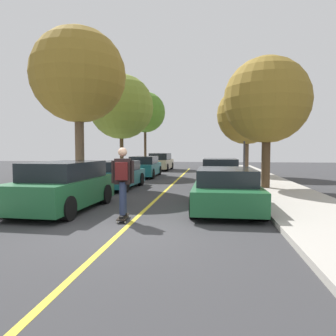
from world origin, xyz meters
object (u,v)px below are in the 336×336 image
object	(u,v)px
parked_car_left_near	(117,175)
parked_car_right_nearest	(226,189)
parked_car_left_far	(144,167)
street_tree_left_nearest	(78,76)
street_tree_left_near	(121,107)
street_tree_left_far	(145,112)
parked_car_left_farthest	(160,162)
street_tree_right_near	(247,115)
parked_car_right_near	(220,174)
skateboard	(123,217)
skateboarder	(123,178)
streetlamp	(245,126)
street_tree_right_nearest	(267,100)
parked_car_left_nearest	(64,186)

from	to	relation	value
parked_car_left_near	parked_car_right_nearest	xyz separation A→B (m)	(4.81, -4.67, -0.02)
parked_car_left_far	street_tree_left_nearest	bearing A→B (deg)	-108.25
street_tree_left_near	street_tree_left_far	size ratio (longest dim) A/B	0.96
parked_car_left_farthest	street_tree_right_near	world-z (taller)	street_tree_right_near
parked_car_left_farthest	parked_car_right_near	bearing A→B (deg)	-68.71
parked_car_right_nearest	street_tree_left_near	size ratio (longest dim) A/B	0.61
parked_car_left_near	street_tree_right_near	distance (m)	10.77
parked_car_left_farthest	parked_car_left_far	bearing A→B (deg)	-90.00
skateboard	skateboarder	world-z (taller)	skateboarder
streetlamp	skateboarder	size ratio (longest dim) A/B	3.22
parked_car_right_nearest	skateboarder	distance (m)	3.32
street_tree_left_far	street_tree_right_near	bearing A→B (deg)	-44.53
street_tree_left_far	streetlamp	size ratio (longest dim) A/B	1.29
street_tree_left_nearest	streetlamp	bearing A→B (deg)	37.34
skateboarder	street_tree_left_far	bearing A→B (deg)	100.21
street_tree_right_near	skateboard	distance (m)	15.43
street_tree_right_nearest	skateboarder	xyz separation A→B (m)	(-4.64, -6.59, -2.85)
parked_car_left_near	parked_car_left_farthest	bearing A→B (deg)	90.00
parked_car_left_farthest	skateboarder	size ratio (longest dim) A/B	2.46
parked_car_left_far	street_tree_right_near	world-z (taller)	street_tree_right_near
parked_car_left_near	street_tree_left_far	size ratio (longest dim) A/B	0.56
parked_car_left_nearest	parked_car_left_farthest	world-z (taller)	parked_car_left_farthest
street_tree_left_near	street_tree_right_near	bearing A→B (deg)	-1.30
parked_car_left_near	parked_car_right_near	world-z (taller)	parked_car_right_near
parked_car_left_far	street_tree_left_nearest	xyz separation A→B (m)	(-1.96, -5.94, 4.69)
parked_car_left_farthest	parked_car_right_near	distance (m)	13.26
parked_car_right_near	street_tree_left_nearest	distance (m)	8.25
parked_car_right_nearest	skateboarder	xyz separation A→B (m)	(-2.68, -1.90, 0.48)
parked_car_left_far	skateboarder	size ratio (longest dim) A/B	2.64
street_tree_left_far	street_tree_left_near	bearing A→B (deg)	-90.00
parked_car_left_near	street_tree_right_nearest	distance (m)	7.54
parked_car_left_farthest	street_tree_left_far	world-z (taller)	street_tree_left_far
street_tree_right_near	street_tree_left_nearest	bearing A→B (deg)	-140.45
parked_car_left_farthest	street_tree_right_nearest	bearing A→B (deg)	-62.88
parked_car_right_near	skateboarder	bearing A→B (deg)	-109.72
street_tree_left_nearest	parked_car_right_nearest	bearing A→B (deg)	-36.75
parked_car_left_nearest	parked_car_left_near	size ratio (longest dim) A/B	1.01
parked_car_left_near	street_tree_right_near	size ratio (longest dim) A/B	0.68
parked_car_right_near	street_tree_left_far	distance (m)	17.41
parked_car_left_farthest	skateboard	bearing A→B (deg)	-83.84
parked_car_right_near	street_tree_right_nearest	xyz separation A→B (m)	(1.96, -0.87, 3.28)
skateboard	street_tree_left_far	bearing A→B (deg)	100.21
parked_car_left_far	street_tree_left_near	bearing A→B (deg)	143.16
parked_car_left_near	street_tree_left_near	distance (m)	9.08
parked_car_left_nearest	parked_car_left_farthest	distance (m)	18.66
street_tree_left_near	skateboard	size ratio (longest dim) A/B	8.14
parked_car_left_nearest	street_tree_right_near	xyz separation A→B (m)	(6.77, 13.01, 3.43)
parked_car_right_nearest	street_tree_left_nearest	bearing A→B (deg)	143.25
street_tree_right_near	streetlamp	size ratio (longest dim) A/B	1.06
parked_car_left_far	street_tree_left_near	xyz separation A→B (m)	(-1.96, 1.47, 4.18)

